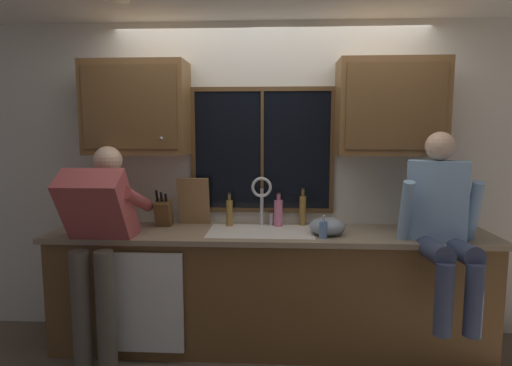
{
  "coord_description": "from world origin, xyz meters",
  "views": [
    {
      "loc": [
        0.07,
        -3.47,
        1.69
      ],
      "look_at": [
        -0.1,
        -0.3,
        1.29
      ],
      "focal_mm": 29.7,
      "sensor_mm": 36.0,
      "label": 1
    }
  ],
  "objects_px": {
    "cutting_board": "(194,201)",
    "bottle_tall_clear": "(303,210)",
    "bottle_green_glass": "(278,212)",
    "bottle_amber_small": "(229,212)",
    "person_sitting_on_counter": "(442,217)",
    "knife_block": "(164,213)",
    "soap_dispenser": "(323,229)",
    "mixing_bowl": "(327,226)",
    "person_standing": "(99,234)"
  },
  "relations": [
    {
      "from": "person_sitting_on_counter",
      "to": "bottle_tall_clear",
      "type": "relative_size",
      "value": 4.09
    },
    {
      "from": "person_sitting_on_counter",
      "to": "mixing_bowl",
      "type": "relative_size",
      "value": 4.74
    },
    {
      "from": "person_standing",
      "to": "mixing_bowl",
      "type": "bearing_deg",
      "value": 9.0
    },
    {
      "from": "soap_dispenser",
      "to": "bottle_green_glass",
      "type": "height_order",
      "value": "bottle_green_glass"
    },
    {
      "from": "cutting_board",
      "to": "person_sitting_on_counter",
      "type": "bearing_deg",
      "value": -14.85
    },
    {
      "from": "bottle_tall_clear",
      "to": "bottle_amber_small",
      "type": "distance_m",
      "value": 0.6
    },
    {
      "from": "cutting_board",
      "to": "bottle_tall_clear",
      "type": "distance_m",
      "value": 0.89
    },
    {
      "from": "person_standing",
      "to": "bottle_amber_small",
      "type": "relative_size",
      "value": 5.76
    },
    {
      "from": "mixing_bowl",
      "to": "soap_dispenser",
      "type": "distance_m",
      "value": 0.12
    },
    {
      "from": "knife_block",
      "to": "bottle_green_glass",
      "type": "distance_m",
      "value": 0.93
    },
    {
      "from": "cutting_board",
      "to": "bottle_amber_small",
      "type": "xyz_separation_m",
      "value": [
        0.3,
        -0.04,
        -0.08
      ]
    },
    {
      "from": "soap_dispenser",
      "to": "person_sitting_on_counter",
      "type": "bearing_deg",
      "value": -6.58
    },
    {
      "from": "person_standing",
      "to": "bottle_tall_clear",
      "type": "xyz_separation_m",
      "value": [
        1.46,
        0.56,
        0.08
      ]
    },
    {
      "from": "soap_dispenser",
      "to": "bottle_tall_clear",
      "type": "distance_m",
      "value": 0.44
    },
    {
      "from": "mixing_bowl",
      "to": "knife_block",
      "type": "bearing_deg",
      "value": 171.19
    },
    {
      "from": "cutting_board",
      "to": "soap_dispenser",
      "type": "xyz_separation_m",
      "value": [
        1.01,
        -0.39,
        -0.13
      ]
    },
    {
      "from": "mixing_bowl",
      "to": "bottle_tall_clear",
      "type": "height_order",
      "value": "bottle_tall_clear"
    },
    {
      "from": "person_standing",
      "to": "person_sitting_on_counter",
      "type": "relative_size",
      "value": 1.25
    },
    {
      "from": "bottle_amber_small",
      "to": "soap_dispenser",
      "type": "bearing_deg",
      "value": -26.0
    },
    {
      "from": "person_sitting_on_counter",
      "to": "bottle_amber_small",
      "type": "height_order",
      "value": "person_sitting_on_counter"
    },
    {
      "from": "soap_dispenser",
      "to": "bottle_amber_small",
      "type": "height_order",
      "value": "bottle_amber_small"
    },
    {
      "from": "knife_block",
      "to": "bottle_tall_clear",
      "type": "height_order",
      "value": "bottle_tall_clear"
    },
    {
      "from": "mixing_bowl",
      "to": "bottle_amber_small",
      "type": "bearing_deg",
      "value": 162.82
    },
    {
      "from": "person_standing",
      "to": "person_sitting_on_counter",
      "type": "distance_m",
      "value": 2.38
    },
    {
      "from": "mixing_bowl",
      "to": "bottle_amber_small",
      "type": "xyz_separation_m",
      "value": [
        -0.76,
        0.23,
        0.05
      ]
    },
    {
      "from": "mixing_bowl",
      "to": "bottle_green_glass",
      "type": "xyz_separation_m",
      "value": [
        -0.36,
        0.25,
        0.05
      ]
    },
    {
      "from": "person_standing",
      "to": "mixing_bowl",
      "type": "relative_size",
      "value": 5.92
    },
    {
      "from": "cutting_board",
      "to": "person_standing",
      "type": "bearing_deg",
      "value": -137.05
    },
    {
      "from": "knife_block",
      "to": "bottle_amber_small",
      "type": "relative_size",
      "value": 1.18
    },
    {
      "from": "bottle_green_glass",
      "to": "bottle_amber_small",
      "type": "height_order",
      "value": "bottle_green_glass"
    },
    {
      "from": "cutting_board",
      "to": "bottle_tall_clear",
      "type": "height_order",
      "value": "cutting_board"
    },
    {
      "from": "bottle_tall_clear",
      "to": "knife_block",
      "type": "bearing_deg",
      "value": -174.94
    },
    {
      "from": "person_standing",
      "to": "bottle_amber_small",
      "type": "xyz_separation_m",
      "value": [
        0.87,
        0.49,
        0.07
      ]
    },
    {
      "from": "knife_block",
      "to": "soap_dispenser",
      "type": "relative_size",
      "value": 1.89
    },
    {
      "from": "bottle_green_glass",
      "to": "bottle_amber_small",
      "type": "xyz_separation_m",
      "value": [
        -0.4,
        -0.02,
        -0.0
      ]
    },
    {
      "from": "cutting_board",
      "to": "bottle_green_glass",
      "type": "bearing_deg",
      "value": -1.88
    },
    {
      "from": "cutting_board",
      "to": "bottle_amber_small",
      "type": "relative_size",
      "value": 1.45
    },
    {
      "from": "person_sitting_on_counter",
      "to": "mixing_bowl",
      "type": "distance_m",
      "value": 0.79
    },
    {
      "from": "person_sitting_on_counter",
      "to": "bottle_green_glass",
      "type": "bearing_deg",
      "value": 157.71
    },
    {
      "from": "person_sitting_on_counter",
      "to": "bottle_tall_clear",
      "type": "height_order",
      "value": "person_sitting_on_counter"
    },
    {
      "from": "person_sitting_on_counter",
      "to": "knife_block",
      "type": "height_order",
      "value": "person_sitting_on_counter"
    },
    {
      "from": "bottle_amber_small",
      "to": "knife_block",
      "type": "bearing_deg",
      "value": -176.22
    },
    {
      "from": "person_standing",
      "to": "cutting_board",
      "type": "relative_size",
      "value": 3.98
    },
    {
      "from": "soap_dispenser",
      "to": "bottle_tall_clear",
      "type": "height_order",
      "value": "bottle_tall_clear"
    },
    {
      "from": "person_standing",
      "to": "person_sitting_on_counter",
      "type": "height_order",
      "value": "person_sitting_on_counter"
    },
    {
      "from": "cutting_board",
      "to": "bottle_green_glass",
      "type": "relative_size",
      "value": 1.43
    },
    {
      "from": "mixing_bowl",
      "to": "soap_dispenser",
      "type": "relative_size",
      "value": 1.56
    },
    {
      "from": "cutting_board",
      "to": "bottle_amber_small",
      "type": "height_order",
      "value": "cutting_board"
    },
    {
      "from": "mixing_bowl",
      "to": "person_sitting_on_counter",
      "type": "bearing_deg",
      "value": -15.38
    },
    {
      "from": "soap_dispenser",
      "to": "bottle_green_glass",
      "type": "bearing_deg",
      "value": 131.37
    }
  ]
}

